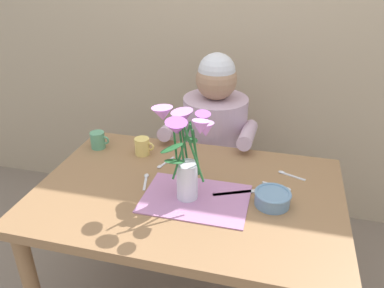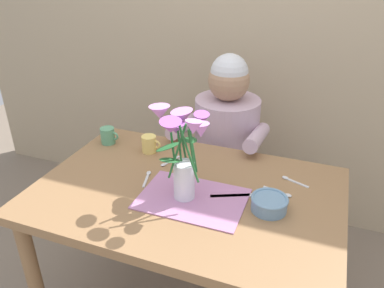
{
  "view_description": "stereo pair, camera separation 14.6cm",
  "coord_description": "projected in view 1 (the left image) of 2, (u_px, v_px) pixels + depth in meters",
  "views": [
    {
      "loc": [
        0.32,
        -1.21,
        1.59
      ],
      "look_at": [
        0.0,
        0.05,
        0.92
      ],
      "focal_mm": 35.53,
      "sensor_mm": 36.0,
      "label": 1
    },
    {
      "loc": [
        0.46,
        -1.16,
        1.59
      ],
      "look_at": [
        0.0,
        0.05,
        0.92
      ],
      "focal_mm": 35.53,
      "sensor_mm": 36.0,
      "label": 2
    }
  ],
  "objects": [
    {
      "name": "coffee_cup",
      "position": [
        98.0,
        140.0,
        1.8
      ],
      "size": [
        0.09,
        0.07,
        0.08
      ],
      "color": "#569970",
      "rests_on": "dining_table"
    },
    {
      "name": "spoon_3",
      "position": [
        163.0,
        164.0,
        1.67
      ],
      "size": [
        0.05,
        0.12,
        0.01
      ],
      "color": "silver",
      "rests_on": "dining_table"
    },
    {
      "name": "flower_vase",
      "position": [
        185.0,
        146.0,
        1.36
      ],
      "size": [
        0.25,
        0.27,
        0.37
      ],
      "color": "silver",
      "rests_on": "dining_table"
    },
    {
      "name": "spoon_0",
      "position": [
        281.0,
        187.0,
        1.51
      ],
      "size": [
        0.12,
        0.05,
        0.01
      ],
      "color": "silver",
      "rests_on": "dining_table"
    },
    {
      "name": "ceramic_mug",
      "position": [
        143.0,
        146.0,
        1.74
      ],
      "size": [
        0.09,
        0.07,
        0.08
      ],
      "color": "#E5C666",
      "rests_on": "dining_table"
    },
    {
      "name": "striped_placemat",
      "position": [
        196.0,
        198.0,
        1.44
      ],
      "size": [
        0.4,
        0.28,
        0.0
      ],
      "primitive_type": "cube",
      "color": "#B275A3",
      "rests_on": "dining_table"
    },
    {
      "name": "seated_person",
      "position": [
        214.0,
        155.0,
        2.12
      ],
      "size": [
        0.45,
        0.47,
        1.14
      ],
      "rotation": [
        0.0,
        0.0,
        0.08
      ],
      "color": "#4C4C56",
      "rests_on": "ground_plane"
    },
    {
      "name": "spoon_1",
      "position": [
        146.0,
        179.0,
        1.57
      ],
      "size": [
        0.05,
        0.12,
        0.01
      ],
      "color": "silver",
      "rests_on": "dining_table"
    },
    {
      "name": "spoon_2",
      "position": [
        287.0,
        174.0,
        1.6
      ],
      "size": [
        0.12,
        0.06,
        0.01
      ],
      "color": "silver",
      "rests_on": "dining_table"
    },
    {
      "name": "ceramic_bowl",
      "position": [
        273.0,
        198.0,
        1.4
      ],
      "size": [
        0.14,
        0.14,
        0.06
      ],
      "color": "#6689A8",
      "rests_on": "dining_table"
    },
    {
      "name": "dinner_knife",
      "position": [
        237.0,
        193.0,
        1.48
      ],
      "size": [
        0.18,
        0.09,
        0.0
      ],
      "primitive_type": "cube",
      "rotation": [
        0.0,
        0.0,
        0.43
      ],
      "color": "silver",
      "rests_on": "dining_table"
    },
    {
      "name": "dining_table",
      "position": [
        188.0,
        210.0,
        1.55
      ],
      "size": [
        1.2,
        0.8,
        0.74
      ],
      "color": "olive",
      "rests_on": "ground_plane"
    },
    {
      "name": "wood_panel_backdrop",
      "position": [
        235.0,
        15.0,
        2.17
      ],
      "size": [
        4.0,
        0.1,
        2.5
      ],
      "primitive_type": "cube",
      "color": "tan",
      "rests_on": "ground_plane"
    }
  ]
}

